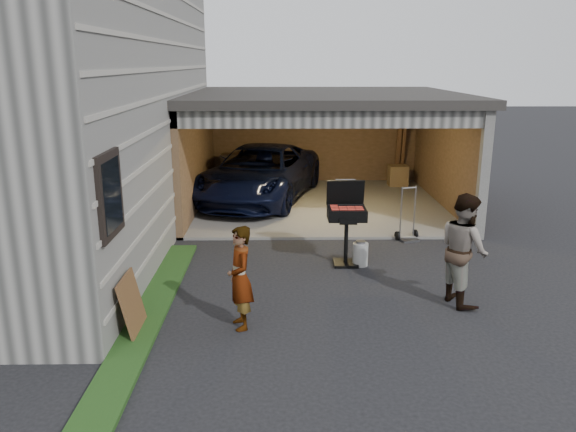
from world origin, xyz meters
name	(u,v)px	position (x,y,z in m)	size (l,w,h in m)	color
ground	(301,311)	(0.00, 0.00, 0.00)	(80.00, 80.00, 0.00)	black
house	(3,106)	(-6.00, 4.00, 2.75)	(7.00, 11.00, 5.50)	#474744
groundcover_strip	(135,342)	(-2.25, -1.00, 0.03)	(0.50, 8.00, 0.06)	#193814
garage	(321,132)	(0.76, 6.79, 1.87)	(6.80, 6.30, 2.90)	#605E59
minivan	(260,175)	(-0.85, 6.90, 0.72)	(2.37, 5.15, 1.43)	black
woman	(240,278)	(-0.86, -0.50, 0.74)	(0.54, 0.35, 1.48)	#C8DCFC
man	(464,249)	(2.50, 0.32, 0.87)	(0.85, 0.66, 1.74)	#422A1A
bbq_grill	(346,216)	(0.90, 2.04, 0.92)	(0.69, 0.61, 1.54)	black
propane_tank	(360,254)	(1.17, 1.97, 0.21)	(0.28, 0.28, 0.42)	#B8B8B4
plywood_panel	(132,305)	(-2.34, -0.66, 0.41)	(0.04, 0.75, 0.84)	brown
hand_truck	(408,230)	(2.38, 3.47, 0.22)	(0.50, 0.45, 1.14)	slate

